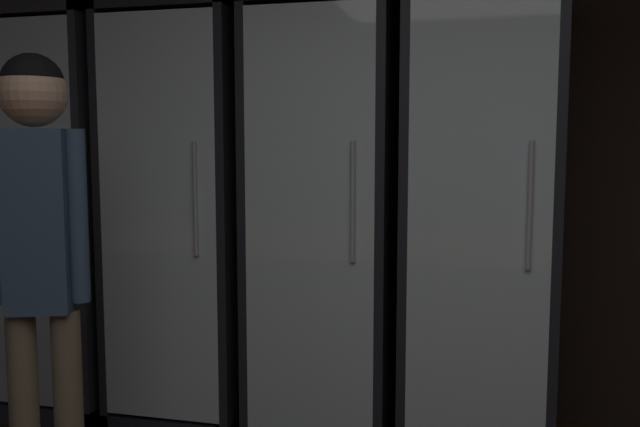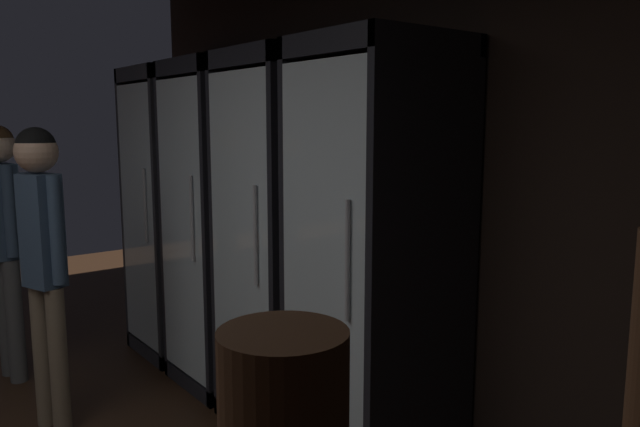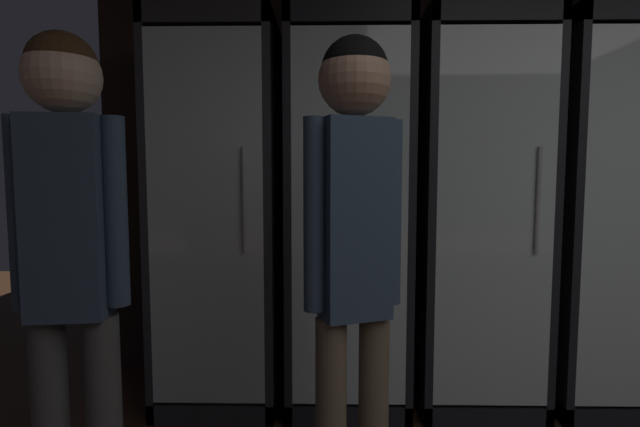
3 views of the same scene
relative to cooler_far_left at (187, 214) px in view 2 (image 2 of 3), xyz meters
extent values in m
cube|color=black|center=(2.18, 0.33, 0.38)|extent=(6.00, 0.06, 2.80)
cube|color=#2B2B30|center=(0.00, 0.26, 0.02)|extent=(0.64, 0.04, 2.07)
cube|color=#2B2B30|center=(-0.30, -0.05, 0.02)|extent=(0.04, 0.66, 2.07)
cube|color=#2B2B30|center=(0.30, -0.05, 0.02)|extent=(0.04, 0.66, 2.07)
cube|color=#2B2B30|center=(0.00, -0.05, 1.00)|extent=(0.64, 0.66, 0.10)
cube|color=#2B2B30|center=(0.00, -0.05, -0.97)|extent=(0.64, 0.66, 0.10)
cube|color=white|center=(0.00, 0.23, 0.02)|extent=(0.56, 0.02, 1.83)
cube|color=silver|center=(0.00, -0.37, 0.02)|extent=(0.56, 0.02, 1.83)
cylinder|color=#B2B2B7|center=(0.19, -0.39, 0.12)|extent=(0.02, 0.02, 0.50)
cube|color=silver|center=(0.00, -0.05, -0.90)|extent=(0.54, 0.58, 0.02)
cylinder|color=black|center=(-0.14, -0.01, -0.77)|extent=(0.07, 0.07, 0.24)
cylinder|color=black|center=(-0.14, -0.01, -0.62)|extent=(0.03, 0.03, 0.07)
cylinder|color=#2D2D33|center=(-0.14, -0.01, -0.80)|extent=(0.08, 0.08, 0.09)
cylinder|color=#9EAD99|center=(0.14, -0.01, -0.79)|extent=(0.07, 0.07, 0.20)
cylinder|color=#9EAD99|center=(0.14, -0.01, -0.65)|extent=(0.03, 0.03, 0.09)
cylinder|color=#B2332D|center=(0.14, -0.01, -0.80)|extent=(0.07, 0.07, 0.07)
cube|color=silver|center=(0.00, -0.05, -0.44)|extent=(0.54, 0.58, 0.02)
cylinder|color=#9EAD99|center=(-0.21, -0.07, -0.33)|extent=(0.07, 0.07, 0.22)
cylinder|color=#9EAD99|center=(-0.21, -0.07, -0.17)|extent=(0.02, 0.02, 0.09)
cylinder|color=#B2332D|center=(-0.21, -0.07, -0.35)|extent=(0.07, 0.07, 0.08)
cylinder|color=gray|center=(-0.07, 0.00, -0.33)|extent=(0.07, 0.07, 0.21)
cylinder|color=gray|center=(-0.07, 0.00, -0.18)|extent=(0.02, 0.02, 0.10)
cylinder|color=beige|center=(-0.07, 0.00, -0.34)|extent=(0.07, 0.07, 0.06)
cylinder|color=gray|center=(0.06, -0.09, -0.33)|extent=(0.07, 0.07, 0.22)
cylinder|color=gray|center=(0.06, -0.09, -0.17)|extent=(0.02, 0.02, 0.10)
cylinder|color=#B2332D|center=(0.06, -0.09, -0.35)|extent=(0.07, 0.07, 0.06)
cylinder|color=brown|center=(0.20, -0.04, -0.32)|extent=(0.06, 0.06, 0.23)
cylinder|color=brown|center=(0.20, -0.04, -0.17)|extent=(0.02, 0.02, 0.07)
cylinder|color=#B2332D|center=(0.20, -0.04, -0.31)|extent=(0.07, 0.07, 0.09)
cube|color=silver|center=(0.00, -0.05, 0.01)|extent=(0.54, 0.58, 0.02)
cylinder|color=#194723|center=(-0.13, -0.05, 0.13)|extent=(0.07, 0.07, 0.21)
cylinder|color=#194723|center=(-0.13, -0.05, 0.27)|extent=(0.03, 0.03, 0.07)
cylinder|color=white|center=(-0.13, -0.05, 0.10)|extent=(0.07, 0.07, 0.07)
cylinder|color=black|center=(0.13, -0.04, 0.12)|extent=(0.07, 0.07, 0.20)
cylinder|color=black|center=(0.13, -0.04, 0.25)|extent=(0.03, 0.03, 0.06)
cylinder|color=#B2332D|center=(0.13, -0.04, 0.13)|extent=(0.08, 0.08, 0.07)
cube|color=silver|center=(0.00, -0.05, 0.47)|extent=(0.54, 0.58, 0.02)
cylinder|color=#194723|center=(-0.20, -0.04, 0.57)|extent=(0.06, 0.06, 0.19)
cylinder|color=#194723|center=(-0.20, -0.04, 0.70)|extent=(0.03, 0.03, 0.07)
cylinder|color=tan|center=(-0.20, -0.04, 0.57)|extent=(0.07, 0.07, 0.07)
cylinder|color=#9EAD99|center=(-0.07, -0.05, 0.58)|extent=(0.06, 0.06, 0.20)
cylinder|color=#9EAD99|center=(-0.07, -0.05, 0.71)|extent=(0.02, 0.02, 0.06)
cylinder|color=#B2332D|center=(-0.07, -0.05, 0.57)|extent=(0.07, 0.07, 0.07)
cylinder|color=black|center=(0.07, -0.04, 0.59)|extent=(0.07, 0.07, 0.23)
cylinder|color=black|center=(0.07, -0.04, 0.75)|extent=(0.02, 0.02, 0.09)
cylinder|color=#B2332D|center=(0.07, -0.04, 0.58)|extent=(0.07, 0.07, 0.09)
cylinder|color=#9EAD99|center=(0.19, -0.01, 0.59)|extent=(0.07, 0.07, 0.23)
cylinder|color=#9EAD99|center=(0.19, -0.01, 0.75)|extent=(0.03, 0.03, 0.08)
cylinder|color=white|center=(0.19, -0.01, 0.56)|extent=(0.08, 0.08, 0.09)
cube|color=black|center=(0.70, 0.26, 0.02)|extent=(0.64, 0.04, 2.07)
cube|color=black|center=(0.40, -0.05, 0.02)|extent=(0.04, 0.66, 2.07)
cube|color=black|center=(1.00, -0.05, 0.02)|extent=(0.04, 0.66, 2.07)
cube|color=black|center=(0.70, -0.05, 1.00)|extent=(0.64, 0.66, 0.10)
cube|color=black|center=(0.70, -0.05, -0.97)|extent=(0.64, 0.66, 0.10)
cube|color=white|center=(0.70, 0.23, 0.02)|extent=(0.56, 0.02, 1.83)
cube|color=silver|center=(0.70, -0.37, 0.02)|extent=(0.56, 0.02, 1.83)
cylinder|color=#B2B2B7|center=(0.89, -0.39, 0.12)|extent=(0.02, 0.02, 0.50)
cube|color=silver|center=(0.70, -0.05, -0.90)|extent=(0.54, 0.58, 0.02)
cylinder|color=brown|center=(0.56, -0.05, -0.78)|extent=(0.08, 0.08, 0.21)
cylinder|color=brown|center=(0.56, -0.05, -0.63)|extent=(0.03, 0.03, 0.10)
cylinder|color=tan|center=(0.56, -0.05, -0.79)|extent=(0.08, 0.08, 0.08)
cylinder|color=#336B38|center=(0.82, -0.05, -0.78)|extent=(0.08, 0.08, 0.21)
cylinder|color=#336B38|center=(0.82, -0.05, -0.63)|extent=(0.03, 0.03, 0.10)
cylinder|color=white|center=(0.82, -0.05, -0.80)|extent=(0.08, 0.08, 0.07)
cube|color=silver|center=(0.70, -0.05, -0.29)|extent=(0.54, 0.58, 0.02)
cylinder|color=#336B38|center=(0.51, -0.05, -0.16)|extent=(0.07, 0.07, 0.24)
cylinder|color=#336B38|center=(0.51, -0.05, -0.01)|extent=(0.02, 0.02, 0.06)
cylinder|color=white|center=(0.51, -0.05, -0.16)|extent=(0.07, 0.07, 0.08)
cylinder|color=gray|center=(0.69, -0.04, -0.17)|extent=(0.07, 0.07, 0.23)
cylinder|color=gray|center=(0.69, -0.04, -0.02)|extent=(0.03, 0.03, 0.06)
cylinder|color=#B2332D|center=(0.69, -0.04, -0.18)|extent=(0.07, 0.07, 0.07)
cylinder|color=gray|center=(0.88, -0.03, -0.18)|extent=(0.07, 0.07, 0.21)
cylinder|color=gray|center=(0.88, -0.03, -0.05)|extent=(0.03, 0.03, 0.06)
cylinder|color=white|center=(0.88, -0.03, -0.18)|extent=(0.07, 0.07, 0.07)
cube|color=silver|center=(0.70, -0.05, 0.32)|extent=(0.54, 0.58, 0.02)
cylinder|color=brown|center=(0.56, 0.00, 0.42)|extent=(0.06, 0.06, 0.19)
cylinder|color=brown|center=(0.56, 0.00, 0.55)|extent=(0.02, 0.02, 0.08)
cylinder|color=#2D2D33|center=(0.56, 0.00, 0.41)|extent=(0.06, 0.06, 0.07)
cylinder|color=gray|center=(0.82, -0.06, 0.43)|extent=(0.08, 0.08, 0.22)
cylinder|color=gray|center=(0.82, -0.06, 0.58)|extent=(0.03, 0.03, 0.07)
cylinder|color=beige|center=(0.82, -0.06, 0.42)|extent=(0.08, 0.08, 0.09)
cube|color=black|center=(1.39, 0.26, 0.02)|extent=(0.64, 0.04, 2.07)
cube|color=black|center=(1.09, -0.05, 0.02)|extent=(0.04, 0.66, 2.07)
cube|color=black|center=(1.69, -0.05, 0.02)|extent=(0.04, 0.66, 2.07)
cube|color=black|center=(1.39, -0.05, 1.00)|extent=(0.64, 0.66, 0.10)
cube|color=black|center=(1.39, -0.05, -0.97)|extent=(0.64, 0.66, 0.10)
cube|color=white|center=(1.39, 0.23, 0.02)|extent=(0.56, 0.02, 1.83)
cube|color=silver|center=(1.39, -0.37, 0.02)|extent=(0.56, 0.02, 1.83)
cylinder|color=#B2B2B7|center=(1.59, -0.39, 0.12)|extent=(0.02, 0.02, 0.50)
cube|color=silver|center=(1.39, -0.05, -0.90)|extent=(0.54, 0.58, 0.02)
cylinder|color=#194723|center=(1.20, -0.06, -0.78)|extent=(0.07, 0.07, 0.22)
cylinder|color=#194723|center=(1.20, -0.06, -0.62)|extent=(0.02, 0.02, 0.10)
cylinder|color=tan|center=(1.20, -0.06, -0.78)|extent=(0.07, 0.07, 0.08)
cylinder|color=#336B38|center=(1.33, -0.01, -0.80)|extent=(0.06, 0.06, 0.19)
cylinder|color=#336B38|center=(1.33, -0.01, -0.66)|extent=(0.02, 0.02, 0.08)
cylinder|color=#2D2D33|center=(1.33, -0.01, -0.80)|extent=(0.07, 0.07, 0.07)
cylinder|color=#9EAD99|center=(1.47, -0.06, -0.80)|extent=(0.07, 0.07, 0.18)
cylinder|color=#9EAD99|center=(1.47, -0.06, -0.66)|extent=(0.03, 0.03, 0.08)
cylinder|color=tan|center=(1.47, -0.06, -0.82)|extent=(0.08, 0.08, 0.06)
cylinder|color=gray|center=(1.60, 0.00, -0.79)|extent=(0.08, 0.08, 0.20)
cylinder|color=gray|center=(1.60, 0.00, -0.65)|extent=(0.02, 0.02, 0.07)
cylinder|color=beige|center=(1.60, 0.00, -0.80)|extent=(0.08, 0.08, 0.06)
cube|color=silver|center=(1.39, -0.05, -0.44)|extent=(0.54, 0.58, 0.02)
cylinder|color=black|center=(1.26, 0.00, -0.34)|extent=(0.07, 0.07, 0.19)
cylinder|color=black|center=(1.26, 0.00, -0.21)|extent=(0.03, 0.03, 0.07)
cylinder|color=white|center=(1.26, 0.00, -0.33)|extent=(0.07, 0.07, 0.07)
cylinder|color=brown|center=(1.52, -0.05, -0.33)|extent=(0.06, 0.06, 0.21)
cylinder|color=brown|center=(1.52, -0.05, -0.18)|extent=(0.02, 0.02, 0.09)
cylinder|color=tan|center=(1.52, -0.05, -0.33)|extent=(0.06, 0.06, 0.08)
cube|color=silver|center=(1.39, -0.05, 0.01)|extent=(0.54, 0.58, 0.02)
cylinder|color=#9EAD99|center=(1.19, -0.02, 0.13)|extent=(0.06, 0.06, 0.22)
cylinder|color=#9EAD99|center=(1.19, -0.02, 0.29)|extent=(0.02, 0.02, 0.10)
cylinder|color=tan|center=(1.19, -0.02, 0.13)|extent=(0.07, 0.07, 0.07)
cylinder|color=black|center=(1.33, -0.04, 0.13)|extent=(0.07, 0.07, 0.22)
cylinder|color=black|center=(1.33, -0.04, 0.27)|extent=(0.02, 0.02, 0.06)
cylinder|color=#B2332D|center=(1.33, -0.04, 0.11)|extent=(0.08, 0.08, 0.06)
cylinder|color=black|center=(1.45, -0.04, 0.13)|extent=(0.07, 0.07, 0.22)
cylinder|color=black|center=(1.45, -0.04, 0.27)|extent=(0.03, 0.03, 0.07)
cylinder|color=#2D2D33|center=(1.45, -0.04, 0.12)|extent=(0.07, 0.07, 0.06)
cylinder|color=#336B38|center=(1.60, 0.00, 0.13)|extent=(0.06, 0.06, 0.21)
cylinder|color=#336B38|center=(1.60, 0.00, 0.26)|extent=(0.02, 0.02, 0.06)
cylinder|color=beige|center=(1.60, 0.00, 0.10)|extent=(0.07, 0.07, 0.07)
cube|color=silver|center=(1.39, -0.05, 0.47)|extent=(0.54, 0.58, 0.02)
cylinder|color=gray|center=(1.19, -0.07, 0.59)|extent=(0.07, 0.07, 0.22)
cylinder|color=gray|center=(1.19, -0.07, 0.73)|extent=(0.03, 0.03, 0.06)
cylinder|color=white|center=(1.19, -0.07, 0.59)|extent=(0.08, 0.08, 0.07)
cylinder|color=#194723|center=(1.32, -0.07, 0.58)|extent=(0.06, 0.06, 0.20)
cylinder|color=#194723|center=(1.32, -0.07, 0.71)|extent=(0.02, 0.02, 0.06)
cylinder|color=#2D2D33|center=(1.32, -0.07, 0.57)|extent=(0.07, 0.07, 0.07)
cylinder|color=brown|center=(1.47, -0.09, 0.59)|extent=(0.07, 0.07, 0.23)
cylinder|color=brown|center=(1.47, -0.09, 0.73)|extent=(0.02, 0.02, 0.07)
cylinder|color=beige|center=(1.47, -0.09, 0.60)|extent=(0.07, 0.07, 0.09)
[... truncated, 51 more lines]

